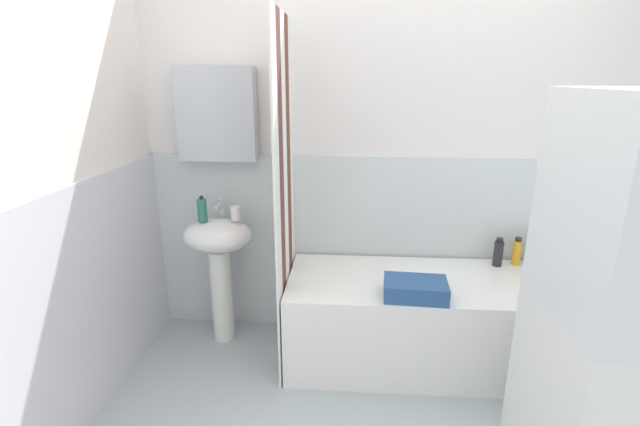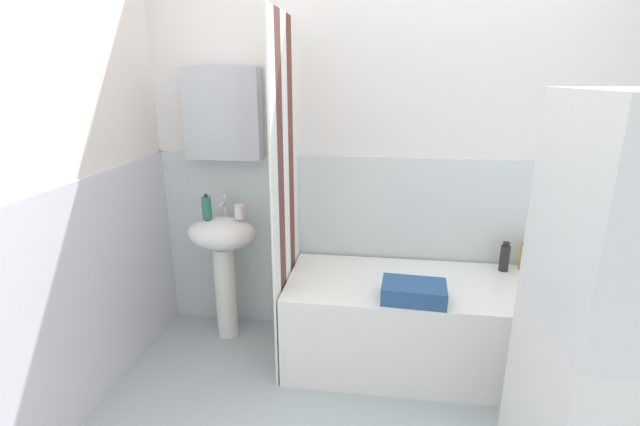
{
  "view_description": "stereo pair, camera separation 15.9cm",
  "coord_description": "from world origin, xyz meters",
  "px_view_note": "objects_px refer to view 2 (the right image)",
  "views": [
    {
      "loc": [
        -0.25,
        -1.56,
        1.68
      ],
      "look_at": [
        -0.42,
        0.84,
        0.94
      ],
      "focal_mm": 25.23,
      "sensor_mm": 36.0,
      "label": 1
    },
    {
      "loc": [
        -0.09,
        -1.55,
        1.68
      ],
      "look_at": [
        -0.42,
        0.84,
        0.94
      ],
      "focal_mm": 25.23,
      "sensor_mm": 36.0,
      "label": 2
    }
  ],
  "objects_px": {
    "bathtub": "(424,324)",
    "body_wash_bottle": "(544,257)",
    "towel_folded": "(414,292)",
    "soap_dispenser": "(207,208)",
    "lotion_bottle": "(505,257)",
    "conditioner_bottle": "(524,257)",
    "toothbrush_cup": "(240,212)",
    "sink": "(223,251)",
    "washer_dryer_stack": "(625,326)"
  },
  "relations": [
    {
      "from": "bathtub",
      "to": "lotion_bottle",
      "type": "xyz_separation_m",
      "value": [
        0.48,
        0.24,
        0.35
      ]
    },
    {
      "from": "body_wash_bottle",
      "to": "lotion_bottle",
      "type": "xyz_separation_m",
      "value": [
        -0.23,
        -0.02,
        -0.0
      ]
    },
    {
      "from": "toothbrush_cup",
      "to": "lotion_bottle",
      "type": "xyz_separation_m",
      "value": [
        1.63,
        0.08,
        -0.24
      ]
    },
    {
      "from": "bathtub",
      "to": "towel_folded",
      "type": "relative_size",
      "value": 4.81
    },
    {
      "from": "body_wash_bottle",
      "to": "lotion_bottle",
      "type": "height_order",
      "value": "body_wash_bottle"
    },
    {
      "from": "sink",
      "to": "toothbrush_cup",
      "type": "height_order",
      "value": "toothbrush_cup"
    },
    {
      "from": "bathtub",
      "to": "lotion_bottle",
      "type": "bearing_deg",
      "value": 26.8
    },
    {
      "from": "bathtub",
      "to": "soap_dispenser",
      "type": "bearing_deg",
      "value": 174.57
    },
    {
      "from": "toothbrush_cup",
      "to": "towel_folded",
      "type": "bearing_deg",
      "value": -19.93
    },
    {
      "from": "body_wash_bottle",
      "to": "towel_folded",
      "type": "bearing_deg",
      "value": -148.87
    },
    {
      "from": "sink",
      "to": "washer_dryer_stack",
      "type": "distance_m",
      "value": 2.15
    },
    {
      "from": "towel_folded",
      "to": "sink",
      "type": "bearing_deg",
      "value": 162.6
    },
    {
      "from": "body_wash_bottle",
      "to": "conditioner_bottle",
      "type": "xyz_separation_m",
      "value": [
        -0.11,
        0.0,
        -0.01
      ]
    },
    {
      "from": "soap_dispenser",
      "to": "toothbrush_cup",
      "type": "bearing_deg",
      "value": 10.38
    },
    {
      "from": "bathtub",
      "to": "towel_folded",
      "type": "xyz_separation_m",
      "value": [
        -0.09,
        -0.22,
        0.32
      ]
    },
    {
      "from": "bathtub",
      "to": "body_wash_bottle",
      "type": "bearing_deg",
      "value": 20.39
    },
    {
      "from": "toothbrush_cup",
      "to": "towel_folded",
      "type": "height_order",
      "value": "toothbrush_cup"
    },
    {
      "from": "soap_dispenser",
      "to": "toothbrush_cup",
      "type": "height_order",
      "value": "soap_dispenser"
    },
    {
      "from": "conditioner_bottle",
      "to": "washer_dryer_stack",
      "type": "relative_size",
      "value": 0.11
    },
    {
      "from": "towel_folded",
      "to": "body_wash_bottle",
      "type": "bearing_deg",
      "value": 31.13
    },
    {
      "from": "soap_dispenser",
      "to": "sink",
      "type": "bearing_deg",
      "value": 15.01
    },
    {
      "from": "sink",
      "to": "washer_dryer_stack",
      "type": "xyz_separation_m",
      "value": [
        1.88,
        -1.02,
        0.22
      ]
    },
    {
      "from": "sink",
      "to": "lotion_bottle",
      "type": "xyz_separation_m",
      "value": [
        1.75,
        0.09,
        0.02
      ]
    },
    {
      "from": "toothbrush_cup",
      "to": "washer_dryer_stack",
      "type": "distance_m",
      "value": 2.04
    },
    {
      "from": "toothbrush_cup",
      "to": "conditioner_bottle",
      "type": "bearing_deg",
      "value": 3.35
    },
    {
      "from": "soap_dispenser",
      "to": "bathtub",
      "type": "bearing_deg",
      "value": -5.43
    },
    {
      "from": "conditioner_bottle",
      "to": "towel_folded",
      "type": "distance_m",
      "value": 0.85
    },
    {
      "from": "sink",
      "to": "washer_dryer_stack",
      "type": "height_order",
      "value": "washer_dryer_stack"
    },
    {
      "from": "toothbrush_cup",
      "to": "bathtub",
      "type": "bearing_deg",
      "value": -8.12
    },
    {
      "from": "sink",
      "to": "bathtub",
      "type": "bearing_deg",
      "value": -6.71
    },
    {
      "from": "bathtub",
      "to": "body_wash_bottle",
      "type": "xyz_separation_m",
      "value": [
        0.71,
        0.26,
        0.36
      ]
    },
    {
      "from": "soap_dispenser",
      "to": "toothbrush_cup",
      "type": "distance_m",
      "value": 0.2
    },
    {
      "from": "soap_dispenser",
      "to": "body_wash_bottle",
      "type": "height_order",
      "value": "soap_dispenser"
    },
    {
      "from": "lotion_bottle",
      "to": "towel_folded",
      "type": "relative_size",
      "value": 0.55
    },
    {
      "from": "body_wash_bottle",
      "to": "washer_dryer_stack",
      "type": "bearing_deg",
      "value": -95.39
    },
    {
      "from": "toothbrush_cup",
      "to": "bathtub",
      "type": "relative_size",
      "value": 0.05
    },
    {
      "from": "soap_dispenser",
      "to": "lotion_bottle",
      "type": "xyz_separation_m",
      "value": [
        1.83,
        0.11,
        -0.27
      ]
    },
    {
      "from": "toothbrush_cup",
      "to": "bathtub",
      "type": "distance_m",
      "value": 1.31
    },
    {
      "from": "soap_dispenser",
      "to": "body_wash_bottle",
      "type": "relative_size",
      "value": 0.85
    },
    {
      "from": "body_wash_bottle",
      "to": "conditioner_bottle",
      "type": "bearing_deg",
      "value": 177.42
    },
    {
      "from": "bathtub",
      "to": "conditioner_bottle",
      "type": "relative_size",
      "value": 8.94
    },
    {
      "from": "soap_dispenser",
      "to": "towel_folded",
      "type": "height_order",
      "value": "soap_dispenser"
    },
    {
      "from": "conditioner_bottle",
      "to": "towel_folded",
      "type": "relative_size",
      "value": 0.54
    },
    {
      "from": "bathtub",
      "to": "towel_folded",
      "type": "height_order",
      "value": "towel_folded"
    },
    {
      "from": "conditioner_bottle",
      "to": "lotion_bottle",
      "type": "bearing_deg",
      "value": -167.27
    },
    {
      "from": "lotion_bottle",
      "to": "washer_dryer_stack",
      "type": "height_order",
      "value": "washer_dryer_stack"
    },
    {
      "from": "conditioner_bottle",
      "to": "soap_dispenser",
      "type": "bearing_deg",
      "value": -175.92
    },
    {
      "from": "towel_folded",
      "to": "bathtub",
      "type": "bearing_deg",
      "value": 67.15
    },
    {
      "from": "sink",
      "to": "toothbrush_cup",
      "type": "relative_size",
      "value": 9.54
    },
    {
      "from": "body_wash_bottle",
      "to": "washer_dryer_stack",
      "type": "xyz_separation_m",
      "value": [
        -0.11,
        -1.13,
        0.19
      ]
    }
  ]
}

